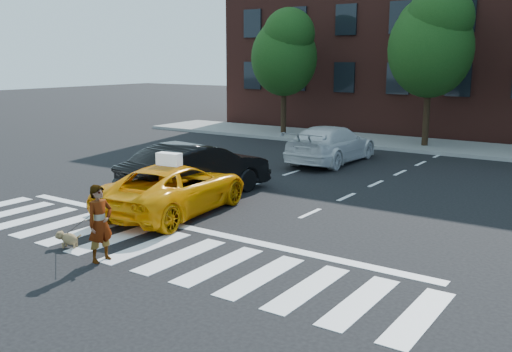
# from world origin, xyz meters

# --- Properties ---
(ground) EXTENTS (120.00, 120.00, 0.00)m
(ground) POSITION_xyz_m (0.00, 0.00, 0.00)
(ground) COLOR black
(ground) RESTS_ON ground
(crosswalk) EXTENTS (13.00, 2.40, 0.01)m
(crosswalk) POSITION_xyz_m (0.00, 0.00, 0.01)
(crosswalk) COLOR silver
(crosswalk) RESTS_ON ground
(stop_line) EXTENTS (12.00, 0.30, 0.01)m
(stop_line) POSITION_xyz_m (0.00, 1.60, 0.01)
(stop_line) COLOR silver
(stop_line) RESTS_ON ground
(sidewalk_far) EXTENTS (30.00, 4.00, 0.15)m
(sidewalk_far) POSITION_xyz_m (0.00, 17.50, 0.07)
(sidewalk_far) COLOR slate
(sidewalk_far) RESTS_ON ground
(building) EXTENTS (26.00, 10.00, 12.00)m
(building) POSITION_xyz_m (0.00, 25.00, 6.00)
(building) COLOR #4E221B
(building) RESTS_ON ground
(tree_left) EXTENTS (3.39, 3.38, 6.50)m
(tree_left) POSITION_xyz_m (-6.97, 17.00, 4.44)
(tree_left) COLOR black
(tree_left) RESTS_ON ground
(tree_mid) EXTENTS (3.69, 3.69, 7.10)m
(tree_mid) POSITION_xyz_m (0.53, 17.00, 4.85)
(tree_mid) COLOR black
(tree_mid) RESTS_ON ground
(taxi) EXTENTS (2.70, 4.91, 1.30)m
(taxi) POSITION_xyz_m (-1.40, 2.50, 0.65)
(taxi) COLOR orange
(taxi) RESTS_ON ground
(black_sedan) EXTENTS (2.31, 4.98, 1.58)m
(black_sedan) POSITION_xyz_m (-2.13, 4.24, 0.79)
(black_sedan) COLOR black
(black_sedan) RESTS_ON ground
(white_suv) EXTENTS (2.12, 5.01, 1.44)m
(white_suv) POSITION_xyz_m (-1.40, 11.47, 0.72)
(white_suv) COLOR silver
(white_suv) RESTS_ON ground
(woman) EXTENTS (0.42, 0.60, 1.57)m
(woman) POSITION_xyz_m (-0.13, -1.10, 0.78)
(woman) COLOR #999999
(woman) RESTS_ON ground
(dog) EXTENTS (0.60, 0.40, 0.36)m
(dog) POSITION_xyz_m (-1.38, -0.96, 0.21)
(dog) COLOR olive
(dog) RESTS_ON ground
(taxi_sign) EXTENTS (0.68, 0.35, 0.32)m
(taxi_sign) POSITION_xyz_m (-1.40, 2.30, 1.46)
(taxi_sign) COLOR white
(taxi_sign) RESTS_ON taxi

